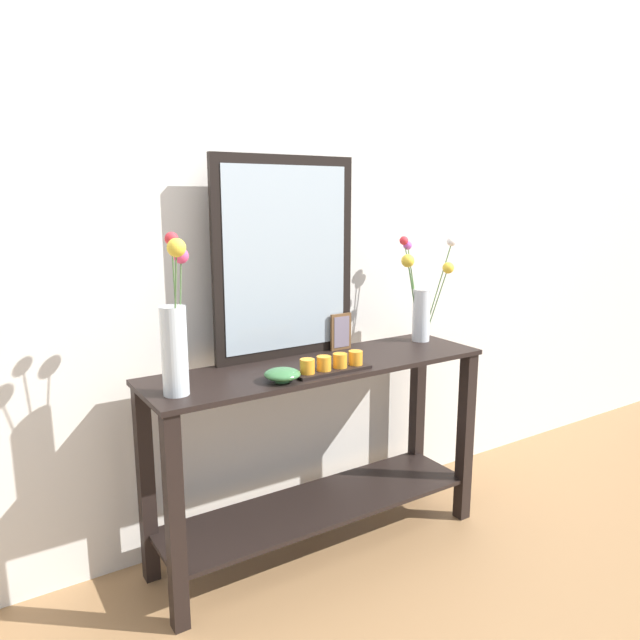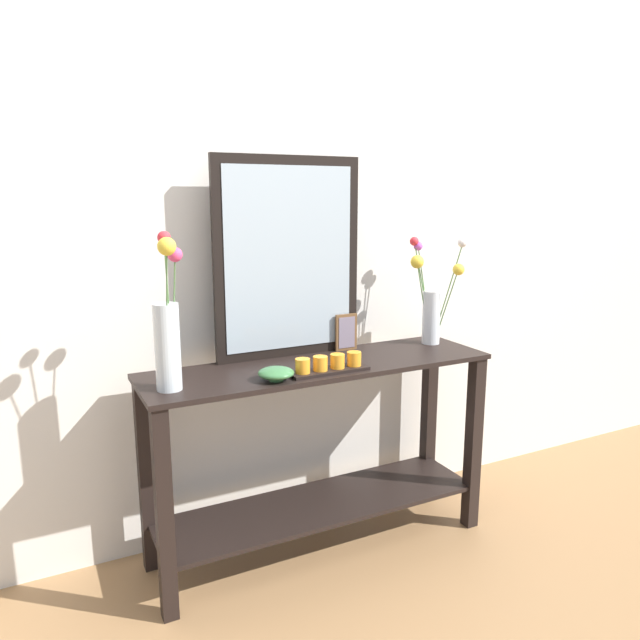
% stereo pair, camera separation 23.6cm
% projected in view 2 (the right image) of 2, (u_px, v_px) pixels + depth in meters
% --- Properties ---
extents(ground_plane, '(7.00, 6.00, 0.02)m').
position_uv_depth(ground_plane, '(320.00, 546.00, 2.57)').
color(ground_plane, '#997047').
extents(wall_back, '(6.40, 0.08, 2.70)m').
position_uv_depth(wall_back, '(287.00, 225.00, 2.57)').
color(wall_back, silver).
rests_on(wall_back, ground).
extents(console_table, '(1.44, 0.40, 0.81)m').
position_uv_depth(console_table, '(320.00, 438.00, 2.46)').
color(console_table, black).
rests_on(console_table, ground).
extents(mirror_leaning, '(0.64, 0.03, 0.82)m').
position_uv_depth(mirror_leaning, '(289.00, 258.00, 2.44)').
color(mirror_leaning, black).
rests_on(mirror_leaning, console_table).
extents(tall_vase_left, '(0.12, 0.15, 0.55)m').
position_uv_depth(tall_vase_left, '(168.00, 332.00, 2.03)').
color(tall_vase_left, silver).
rests_on(tall_vase_left, console_table).
extents(vase_right, '(0.22, 0.21, 0.48)m').
position_uv_depth(vase_right, '(432.00, 302.00, 2.69)').
color(vase_right, silver).
rests_on(vase_right, console_table).
extents(candle_tray, '(0.32, 0.09, 0.07)m').
position_uv_depth(candle_tray, '(329.00, 365.00, 2.28)').
color(candle_tray, black).
rests_on(candle_tray, console_table).
extents(picture_frame_small, '(0.10, 0.01, 0.16)m').
position_uv_depth(picture_frame_small, '(346.00, 332.00, 2.59)').
color(picture_frame_small, brown).
rests_on(picture_frame_small, console_table).
extents(decorative_bowl, '(0.13, 0.13, 0.05)m').
position_uv_depth(decorative_bowl, '(276.00, 373.00, 2.17)').
color(decorative_bowl, '#38703D').
rests_on(decorative_bowl, console_table).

